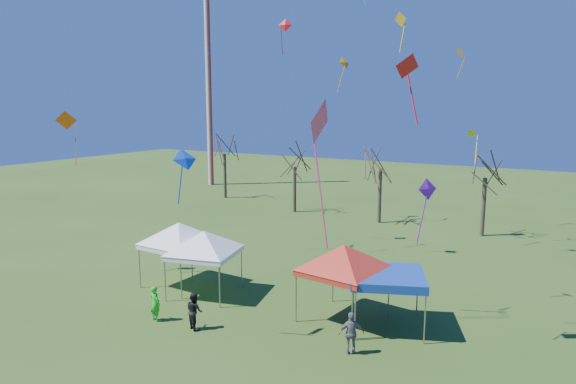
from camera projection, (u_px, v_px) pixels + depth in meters
name	position (u px, v px, depth m)	size (l,w,h in m)	color
ground	(234.00, 342.00, 21.79)	(140.00, 140.00, 0.00)	#2D4D18
radio_mast	(209.00, 83.00, 62.48)	(0.70, 0.70, 25.00)	silver
tree_0	(224.00, 138.00, 54.33)	(3.83, 3.83, 8.44)	#3D2D21
tree_1	(295.00, 150.00, 47.17)	(3.42, 3.42, 7.54)	#3D2D21
tree_2	(381.00, 149.00, 42.74)	(3.71, 3.71, 8.18)	#3D2D21
tree_3	(487.00, 157.00, 38.37)	(3.59, 3.59, 7.91)	#3D2D21
tent_white_west	(179.00, 227.00, 28.11)	(4.67, 4.67, 4.12)	gray
tent_white_mid	(204.00, 235.00, 26.72)	(4.41, 4.41, 4.00)	gray
tent_red	(344.00, 250.00, 23.51)	(4.69, 4.69, 4.18)	gray
tent_blue	(387.00, 277.00, 22.87)	(4.19, 4.19, 2.54)	gray
person_dark	(194.00, 311.00, 22.94)	(0.82, 0.64, 1.69)	black
person_green	(155.00, 303.00, 23.78)	(0.61, 0.40, 1.68)	green
person_grey	(351.00, 333.00, 20.61)	(1.03, 0.43, 1.76)	slate
kite_27	(407.00, 67.00, 19.21)	(1.17, 1.28, 2.65)	red
kite_2	(285.00, 25.00, 41.67)	(1.20, 0.74, 2.87)	red
kite_13	(344.00, 63.00, 41.37)	(1.02, 1.30, 2.93)	orange
kite_14	(66.00, 121.00, 29.04)	(1.25, 1.26, 3.14)	#FF550D
kite_1	(185.00, 160.00, 20.63)	(1.04, 1.22, 2.31)	blue
kite_19	(461.00, 53.00, 34.72)	(0.81, 0.94, 2.23)	orange
kite_5	(318.00, 123.00, 14.24)	(0.57, 1.37, 4.38)	#FA3771
kite_17	(428.00, 190.00, 23.60)	(0.84, 0.99, 3.17)	purple
kite_18	(401.00, 21.00, 23.38)	(0.76, 0.57, 1.83)	gold
kite_22	(472.00, 135.00, 35.23)	(0.76, 0.75, 2.37)	yellow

